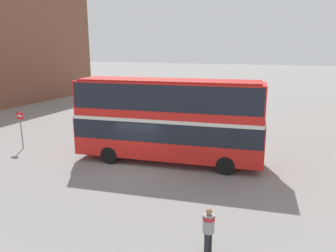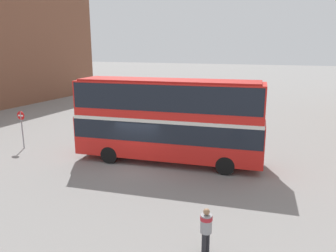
# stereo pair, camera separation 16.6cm
# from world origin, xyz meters

# --- Properties ---
(ground_plane) EXTENTS (240.00, 240.00, 0.00)m
(ground_plane) POSITION_xyz_m (0.00, 0.00, 0.00)
(ground_plane) COLOR gray
(double_decker_bus) EXTENTS (10.95, 3.65, 4.83)m
(double_decker_bus) POSITION_xyz_m (1.29, 1.31, 2.76)
(double_decker_bus) COLOR red
(double_decker_bus) RESTS_ON ground_plane
(pedestrian_foreground) EXTENTS (0.47, 0.47, 1.61)m
(pedestrian_foreground) POSITION_xyz_m (5.72, -6.43, 0.99)
(pedestrian_foreground) COLOR #232328
(pedestrian_foreground) RESTS_ON ground_plane
(parked_car_kerb_near) EXTENTS (4.58, 1.98, 1.60)m
(parked_car_kerb_near) POSITION_xyz_m (-12.68, 17.82, 0.80)
(parked_car_kerb_near) COLOR black
(parked_car_kerb_near) RESTS_ON ground_plane
(parked_car_kerb_far) EXTENTS (4.45, 2.58, 1.47)m
(parked_car_kerb_far) POSITION_xyz_m (-3.02, 17.51, 0.75)
(parked_car_kerb_far) COLOR silver
(parked_car_kerb_far) RESTS_ON ground_plane
(no_entry_sign) EXTENTS (0.58, 0.08, 2.52)m
(no_entry_sign) POSITION_xyz_m (-8.64, 0.20, 1.67)
(no_entry_sign) COLOR gray
(no_entry_sign) RESTS_ON ground_plane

